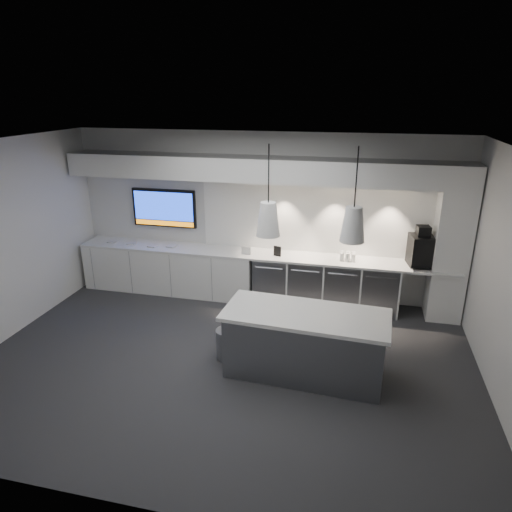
% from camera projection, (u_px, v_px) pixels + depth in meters
% --- Properties ---
extents(floor, '(7.00, 7.00, 0.00)m').
position_uv_depth(floor, '(225.00, 362.00, 6.50)').
color(floor, '#2B2C2E').
rests_on(floor, ground).
extents(ceiling, '(7.00, 7.00, 0.00)m').
position_uv_depth(ceiling, '(219.00, 148.00, 5.48)').
color(ceiling, black).
rests_on(ceiling, wall_back).
extents(wall_back, '(7.00, 0.00, 7.00)m').
position_uv_depth(wall_back, '(263.00, 216.00, 8.28)').
color(wall_back, silver).
rests_on(wall_back, floor).
extents(wall_front, '(7.00, 0.00, 7.00)m').
position_uv_depth(wall_front, '(132.00, 371.00, 3.70)').
color(wall_front, silver).
rests_on(wall_front, floor).
extents(back_counter, '(6.80, 0.65, 0.04)m').
position_uv_depth(back_counter, '(259.00, 254.00, 8.19)').
color(back_counter, white).
rests_on(back_counter, left_base_cabinets).
extents(left_base_cabinets, '(3.30, 0.63, 0.86)m').
position_uv_depth(left_base_cabinets, '(170.00, 269.00, 8.72)').
color(left_base_cabinets, white).
rests_on(left_base_cabinets, floor).
extents(fridge_unit_a, '(0.60, 0.61, 0.85)m').
position_uv_depth(fridge_unit_a, '(272.00, 279.00, 8.30)').
color(fridge_unit_a, gray).
rests_on(fridge_unit_a, floor).
extents(fridge_unit_b, '(0.60, 0.61, 0.85)m').
position_uv_depth(fridge_unit_b, '(307.00, 282.00, 8.16)').
color(fridge_unit_b, gray).
rests_on(fridge_unit_b, floor).
extents(fridge_unit_c, '(0.60, 0.61, 0.85)m').
position_uv_depth(fridge_unit_c, '(342.00, 285.00, 8.03)').
color(fridge_unit_c, gray).
rests_on(fridge_unit_c, floor).
extents(fridge_unit_d, '(0.60, 0.61, 0.85)m').
position_uv_depth(fridge_unit_d, '(379.00, 288.00, 7.89)').
color(fridge_unit_d, gray).
rests_on(fridge_unit_d, floor).
extents(backsplash, '(4.60, 0.03, 1.30)m').
position_uv_depth(backsplash, '(329.00, 218.00, 7.99)').
color(backsplash, white).
rests_on(backsplash, wall_back).
extents(soffit, '(6.90, 0.60, 0.40)m').
position_uv_depth(soffit, '(259.00, 169.00, 7.70)').
color(soffit, white).
rests_on(soffit, wall_back).
extents(column, '(0.55, 0.55, 2.60)m').
position_uv_depth(column, '(451.00, 244.00, 7.39)').
color(column, white).
rests_on(column, floor).
extents(wall_tv, '(1.25, 0.07, 0.72)m').
position_uv_depth(wall_tv, '(164.00, 208.00, 8.62)').
color(wall_tv, black).
rests_on(wall_tv, wall_back).
extents(island, '(2.21, 1.05, 0.92)m').
position_uv_depth(island, '(305.00, 343.00, 6.10)').
color(island, gray).
rests_on(island, floor).
extents(bin, '(0.40, 0.40, 0.45)m').
position_uv_depth(bin, '(227.00, 344.00, 6.54)').
color(bin, gray).
rests_on(bin, floor).
extents(coffee_machine, '(0.43, 0.59, 0.68)m').
position_uv_depth(coffee_machine, '(421.00, 249.00, 7.53)').
color(coffee_machine, black).
rests_on(coffee_machine, back_counter).
extents(sign_black, '(0.14, 0.06, 0.18)m').
position_uv_depth(sign_black, '(277.00, 251.00, 8.02)').
color(sign_black, black).
rests_on(sign_black, back_counter).
extents(sign_white, '(0.18, 0.05, 0.14)m').
position_uv_depth(sign_white, '(246.00, 251.00, 8.11)').
color(sign_white, white).
rests_on(sign_white, back_counter).
extents(cup_cluster, '(0.27, 0.17, 0.14)m').
position_uv_depth(cup_cluster, '(348.00, 256.00, 7.81)').
color(cup_cluster, white).
rests_on(cup_cluster, back_counter).
extents(tray_a, '(0.17, 0.17, 0.02)m').
position_uv_depth(tray_a, '(112.00, 241.00, 8.78)').
color(tray_a, '#B8B8B8').
rests_on(tray_a, back_counter).
extents(tray_b, '(0.19, 0.19, 0.02)m').
position_uv_depth(tray_b, '(131.00, 243.00, 8.67)').
color(tray_b, '#B8B8B8').
rests_on(tray_b, back_counter).
extents(tray_c, '(0.17, 0.17, 0.02)m').
position_uv_depth(tray_c, '(153.00, 246.00, 8.53)').
color(tray_c, '#B8B8B8').
rests_on(tray_c, back_counter).
extents(tray_d, '(0.18, 0.18, 0.02)m').
position_uv_depth(tray_d, '(171.00, 246.00, 8.52)').
color(tray_d, '#B8B8B8').
rests_on(tray_d, back_counter).
extents(pendant_left, '(0.30, 0.30, 1.13)m').
position_uv_depth(pendant_left, '(268.00, 219.00, 5.63)').
color(pendant_left, white).
rests_on(pendant_left, ceiling).
extents(pendant_right, '(0.30, 0.30, 1.13)m').
position_uv_depth(pendant_right, '(353.00, 224.00, 5.41)').
color(pendant_right, white).
rests_on(pendant_right, ceiling).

